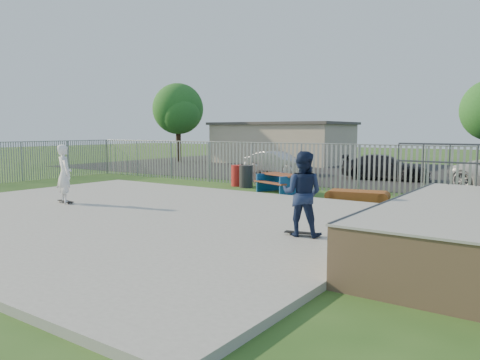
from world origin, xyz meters
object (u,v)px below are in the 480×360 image
Objects in this scene: skater_navy at (302,194)px; skater_white at (64,174)px; picnic_table at (282,183)px; tree_left at (178,109)px; car_dark at (385,167)px; trash_bin_grey at (246,176)px; car_silver at (278,163)px; funbox at (358,196)px; trash_bin_red at (237,176)px.

skater_white is (-8.72, -0.20, 0.00)m from skater_navy.
tree_left reaches higher than picnic_table.
trash_bin_grey is at bearing 139.05° from car_dark.
car_dark is (6.24, 0.37, -0.01)m from car_silver.
funbox is 0.46× the size of car_dark.
car_dark is at bearing -93.32° from skater_white.
tree_left is (-12.37, 4.94, 3.63)m from car_silver.
trash_bin_grey is 8.23m from skater_white.
skater_white is at bearing -56.78° from tree_left.
trash_bin_grey reaches higher than trash_bin_red.
trash_bin_red is at bearing -79.78° from skater_white.
skater_white is (12.70, -19.40, -3.18)m from tree_left.
tree_left is (-16.74, 12.00, 3.90)m from picnic_table.
car_dark reaches higher than trash_bin_red.
trash_bin_grey reaches higher than funbox.
picnic_table is 3.44m from funbox.
skater_navy is 1.00× the size of skater_white.
funbox is 2.09× the size of trash_bin_red.
trash_bin_red is 8.35m from skater_white.
car_silver is 2.04× the size of skater_navy.
car_dark is at bearing -83.53° from car_silver.
car_silver is 2.04× the size of skater_white.
tree_left is at bearing 71.30° from car_silver.
funbox is 1.04× the size of skater_navy.
picnic_table is at bearing 161.23° from funbox.
skater_white is at bearing -96.88° from picnic_table.
car_silver reaches higher than trash_bin_grey.
tree_left is 3.28× the size of skater_white.
skater_navy reaches higher than car_dark.
funbox is 10.79m from car_silver.
car_dark reaches higher than trash_bin_grey.
skater_white reaches higher than funbox.
skater_white is at bearing -102.86° from trash_bin_grey.
trash_bin_red reaches higher than funbox.
funbox is at bearing 14.89° from picnic_table.
skater_navy is at bearing -179.21° from car_dark.
funbox is at bearing -92.39° from skater_navy.
skater_navy is at bearing -48.54° from trash_bin_grey.
tree_left reaches higher than trash_bin_grey.
trash_bin_red is 0.22× the size of car_dark.
car_dark is at bearing 97.56° from picnic_table.
trash_bin_red is at bearing 134.26° from car_dark.
car_silver is 16.89m from skater_navy.
funbox is at bearing -10.18° from trash_bin_grey.
skater_navy and skater_white have the same top height.
funbox is 24.02m from tree_left.
funbox is at bearing -31.62° from tree_left.
car_silver is at bearing 103.74° from trash_bin_red.
car_silver is at bearing 143.46° from picnic_table.
trash_bin_grey reaches higher than picnic_table.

